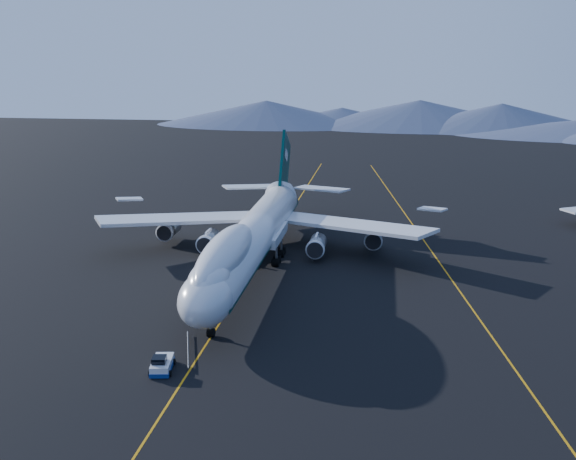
# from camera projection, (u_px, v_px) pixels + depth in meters

# --- Properties ---
(ground) EXTENTS (500.00, 500.00, 0.00)m
(ground) POSITION_uv_depth(u_px,v_px,m) (254.00, 269.00, 104.67)
(ground) COLOR black
(ground) RESTS_ON ground
(taxiway_line_main) EXTENTS (0.25, 220.00, 0.01)m
(taxiway_line_main) POSITION_uv_depth(u_px,v_px,m) (254.00, 269.00, 104.66)
(taxiway_line_main) COLOR orange
(taxiway_line_main) RESTS_ON ground
(taxiway_line_side) EXTENTS (28.08, 198.09, 0.01)m
(taxiway_line_side) POSITION_uv_depth(u_px,v_px,m) (437.00, 259.00, 109.86)
(taxiway_line_side) COLOR orange
(taxiway_line_side) RESTS_ON ground
(boeing_747) EXTENTS (59.62, 72.43, 19.37)m
(boeing_747) POSITION_uv_depth(u_px,v_px,m) (254.00, 235.00, 103.19)
(boeing_747) COLOR silver
(boeing_747) RESTS_ON ground
(pushback_tug) EXTENTS (2.97, 4.54, 1.85)m
(pushback_tug) POSITION_uv_depth(u_px,v_px,m) (162.00, 365.00, 70.69)
(pushback_tug) COLOR silver
(pushback_tug) RESTS_ON ground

